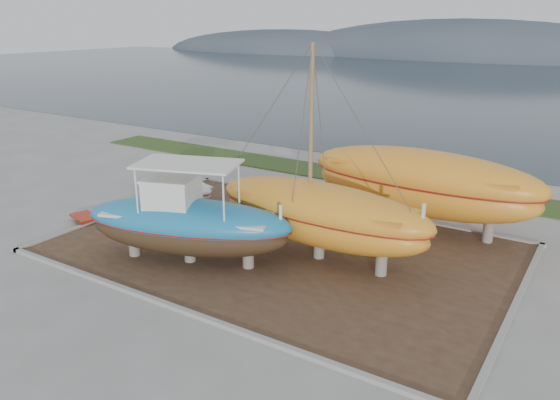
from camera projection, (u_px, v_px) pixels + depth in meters
The scene contains 10 objects.
ground at pixel (223, 287), 19.52m from camera, with size 140.00×140.00×0.00m, color gray.
dirt_patch at pixel (282, 249), 22.71m from camera, with size 18.00×12.00×0.06m, color #422D1E.
curb_frame at pixel (282, 248), 22.70m from camera, with size 18.60×12.60×0.15m, color gray, non-canonical shape.
grass_strip at pixel (387, 182), 31.91m from camera, with size 44.00×3.00×0.08m, color #284219.
sea at pixel (536, 87), 75.54m from camera, with size 260.00×100.00×0.04m, color #17272F, non-canonical shape.
blue_caique at pixel (188, 213), 20.87m from camera, with size 8.29×2.59×3.99m, color #1B76AB, non-canonical shape.
white_dinghy at pixel (187, 190), 28.31m from camera, with size 3.99×1.50×1.20m, color silver, non-canonical shape.
orange_sailboat at pixel (321, 157), 20.51m from camera, with size 9.34×2.75×8.28m, color orange, non-canonical shape.
orange_bare_hull at pixel (421, 191), 24.43m from camera, with size 10.65×3.20×3.49m, color orange, non-canonical shape.
red_trailer at pixel (85, 219), 25.73m from camera, with size 2.17×1.09×0.31m, color #AC2813, non-canonical shape.
Camera 1 is at (11.12, -13.69, 9.17)m, focal length 35.00 mm.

